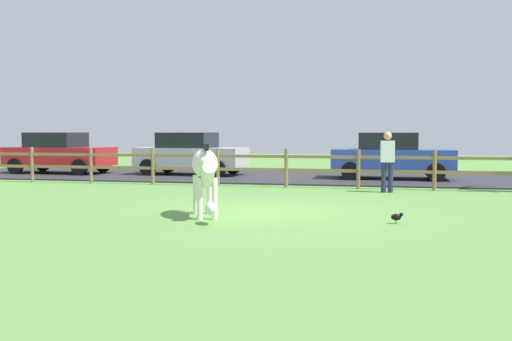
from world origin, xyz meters
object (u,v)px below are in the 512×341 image
Objects in this scene: parked_car_silver at (190,153)px; visitor_near_fence at (387,159)px; crow_on_grass at (397,217)px; parked_car_blue at (391,155)px; zebra at (205,169)px; parked_car_red at (59,152)px.

visitor_near_fence is at bearing -31.74° from parked_car_silver.
crow_on_grass is 0.13× the size of visitor_near_fence.
crow_on_grass is 0.05× the size of parked_car_blue.
parked_car_red is at bearing 133.10° from zebra.
parked_car_blue and parked_car_red have the same top height.
visitor_near_fence is at bearing -92.35° from parked_car_blue.
parked_car_silver is 5.19m from parked_car_red.
parked_car_blue is at bearing 0.05° from parked_car_red.
zebra is 6.38m from visitor_near_fence.
zebra is at bearing -46.90° from parked_car_red.
parked_car_red is (-5.18, -0.33, 0.00)m from parked_car_silver.
crow_on_grass is (3.58, -0.03, -0.80)m from zebra.
zebra is 10.40m from parked_car_silver.
visitor_near_fence reaches higher than parked_car_silver.
visitor_near_fence is (-0.13, 5.40, 0.78)m from crow_on_grass.
zebra is 0.45× the size of parked_car_blue.
parked_car_red is at bearing 142.69° from crow_on_grass.
parked_car_silver and parked_car_red have the same top height.
crow_on_grass is at bearing -0.41° from zebra.
zebra is 0.44× the size of parked_car_silver.
parked_car_silver reaches higher than crow_on_grass.
parked_car_silver is 1.01× the size of parked_car_red.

